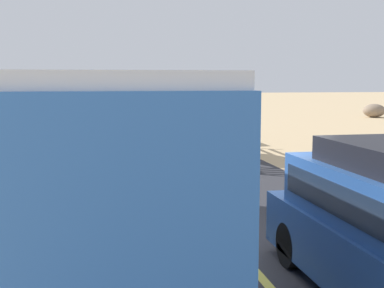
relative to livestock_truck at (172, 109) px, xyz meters
name	(u,v)px	position (x,y,z in m)	size (l,w,h in m)	color
ground_plane	(239,253)	(-1.23, -15.70, -1.79)	(240.00, 240.00, 0.00)	tan
road_surface	(239,252)	(-1.23, -15.70, -1.78)	(8.00, 120.00, 0.02)	#2D2D33
road_centre_line	(239,252)	(-1.23, -15.70, -1.77)	(0.16, 117.60, 0.00)	#D8CC4C
livestock_truck	(172,109)	(0.00, 0.00, 0.00)	(2.53, 9.70, 3.02)	silver
bus	(96,162)	(-3.77, -15.56, -0.04)	(2.54, 10.00, 3.21)	#3872C6
car_far	(132,107)	(-0.10, 23.64, -1.10)	(1.80, 4.40, 1.46)	black
boulder_mid_field	(374,111)	(20.05, 15.41, -1.21)	(1.94, 1.62, 1.17)	#84705B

